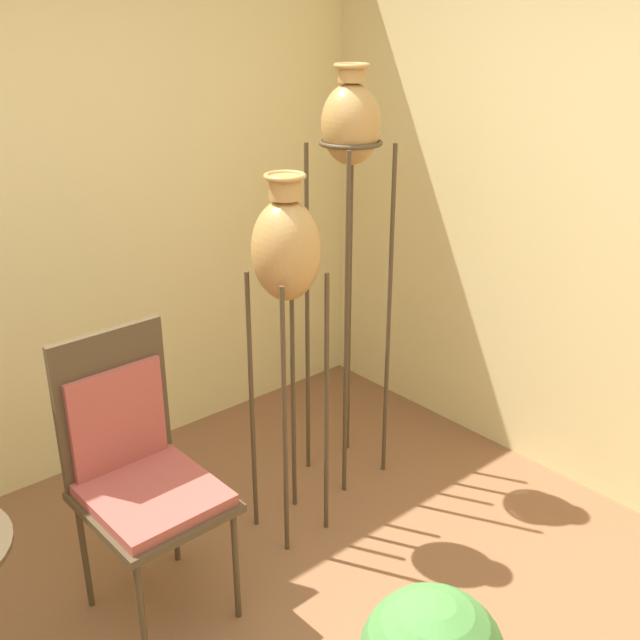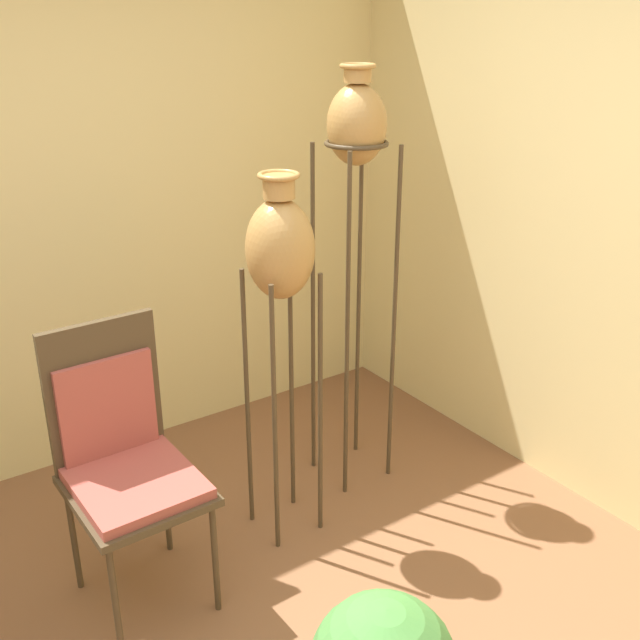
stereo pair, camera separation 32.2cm
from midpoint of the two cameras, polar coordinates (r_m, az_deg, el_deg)
The scene contains 4 objects.
wall_back at distance 3.57m, azimuth -25.64°, elevation 7.56°, with size 7.90×0.06×2.70m.
vase_stand_tall at distance 3.24m, azimuth -0.57°, elevation 13.28°, with size 0.29×0.29×1.94m.
vase_stand_medium at distance 2.89m, azimuth -5.78°, elevation 4.72°, with size 0.27×0.27×1.58m.
chair at distance 2.87m, azimuth -16.96°, elevation -10.50°, with size 0.47×0.51×1.10m.
Camera 1 is at (-1.01, -1.28, 2.14)m, focal length 42.00 mm.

